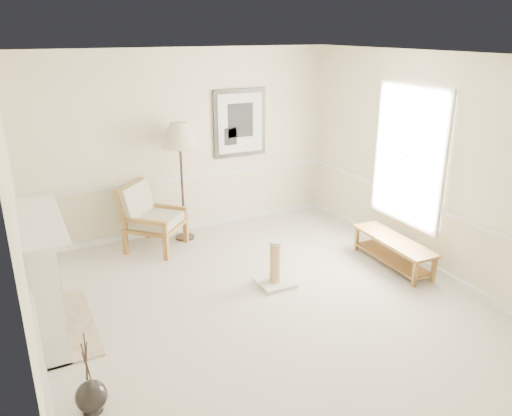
{
  "coord_description": "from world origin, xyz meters",
  "views": [
    {
      "loc": [
        -2.43,
        -4.67,
        3.16
      ],
      "look_at": [
        0.24,
        0.7,
        0.99
      ],
      "focal_mm": 35.0,
      "sensor_mm": 36.0,
      "label": 1
    }
  ],
  "objects_px": {
    "floor_lamp": "(180,138)",
    "scratching_post": "(275,271)",
    "bench": "(393,248)",
    "armchair": "(148,214)",
    "floor_vase": "(91,397)"
  },
  "relations": [
    {
      "from": "floor_vase",
      "to": "scratching_post",
      "type": "distance_m",
      "value": 2.83
    },
    {
      "from": "bench",
      "to": "scratching_post",
      "type": "xyz_separation_m",
      "value": [
        -1.76,
        0.22,
        -0.07
      ]
    },
    {
      "from": "bench",
      "to": "scratching_post",
      "type": "height_order",
      "value": "scratching_post"
    },
    {
      "from": "armchair",
      "to": "bench",
      "type": "relative_size",
      "value": 0.79
    },
    {
      "from": "armchair",
      "to": "floor_vase",
      "type": "bearing_deg",
      "value": -159.49
    },
    {
      "from": "scratching_post",
      "to": "armchair",
      "type": "bearing_deg",
      "value": 120.8
    },
    {
      "from": "bench",
      "to": "armchair",
      "type": "bearing_deg",
      "value": 143.75
    },
    {
      "from": "bench",
      "to": "floor_lamp",
      "type": "bearing_deg",
      "value": 136.17
    },
    {
      "from": "bench",
      "to": "scratching_post",
      "type": "relative_size",
      "value": 2.25
    },
    {
      "from": "armchair",
      "to": "scratching_post",
      "type": "distance_m",
      "value": 2.25
    },
    {
      "from": "armchair",
      "to": "bench",
      "type": "bearing_deg",
      "value": -82.4
    },
    {
      "from": "floor_lamp",
      "to": "bench",
      "type": "height_order",
      "value": "floor_lamp"
    },
    {
      "from": "floor_lamp",
      "to": "scratching_post",
      "type": "xyz_separation_m",
      "value": [
        0.55,
        -2.0,
        -1.42
      ]
    },
    {
      "from": "armchair",
      "to": "floor_lamp",
      "type": "relative_size",
      "value": 0.59
    },
    {
      "from": "floor_lamp",
      "to": "floor_vase",
      "type": "bearing_deg",
      "value": -120.8
    }
  ]
}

